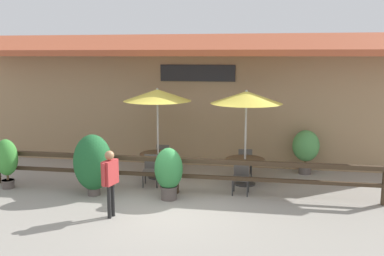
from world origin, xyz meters
TOP-DOWN VIEW (x-y plane):
  - ground_plane at (0.00, 0.00)m, footprint 60.00×60.00m
  - building_facade at (0.00, 4.10)m, footprint 14.28×1.49m
  - patio_railing at (0.00, 1.05)m, footprint 10.40×0.14m
  - patio_umbrella_near at (-0.81, 2.40)m, footprint 1.95×1.95m
  - dining_table_near at (-0.81, 2.40)m, footprint 1.09×1.09m
  - chair_near_streetside at (-0.82, 1.63)m, footprint 0.47×0.47m
  - chair_near_wallside at (-0.82, 3.16)m, footprint 0.43×0.43m
  - patio_umbrella_middle at (1.73, 2.15)m, footprint 1.95×1.95m
  - dining_table_middle at (1.73, 2.15)m, footprint 1.09×1.09m
  - chair_middle_streetside at (1.67, 1.33)m, footprint 0.43×0.43m
  - chair_middle_wallside at (1.69, 2.98)m, footprint 0.46×0.46m
  - potted_plant_small_flowering at (-2.05, 0.54)m, footprint 0.99×0.89m
  - potted_plant_broad_leaf at (-0.07, 0.56)m, footprint 0.70×0.63m
  - potted_plant_tall_tropical at (-4.57, 0.69)m, footprint 0.61×0.55m
  - potted_plant_entrance_palm at (3.47, 3.55)m, footprint 0.80×0.72m
  - pedestrian at (-1.06, -0.84)m, footprint 0.28×0.52m

SIDE VIEW (x-z plane):
  - ground_plane at x=0.00m, z-range 0.00..0.00m
  - chair_near_streetside at x=-0.82m, z-range 0.05..0.89m
  - chair_near_wallside at x=-0.82m, z-range 0.05..0.89m
  - chair_middle_streetside at x=1.67m, z-range 0.05..0.89m
  - chair_middle_wallside at x=1.69m, z-range 0.05..0.89m
  - dining_table_near at x=-0.81m, z-range 0.22..0.94m
  - dining_table_middle at x=1.73m, z-range 0.22..0.94m
  - patio_railing at x=0.00m, z-range 0.22..1.17m
  - potted_plant_broad_leaf at x=-0.07m, z-range 0.06..1.37m
  - potted_plant_tall_tropical at x=-4.57m, z-range 0.12..1.47m
  - potted_plant_entrance_palm at x=3.47m, z-range 0.15..1.49m
  - potted_plant_small_flowering at x=-2.05m, z-range 0.05..1.64m
  - pedestrian at x=-1.06m, z-range 0.22..1.73m
  - building_facade at x=0.00m, z-range 0.05..4.28m
  - patio_umbrella_near at x=-0.81m, z-range 1.11..3.74m
  - patio_umbrella_middle at x=1.73m, z-range 1.11..3.74m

